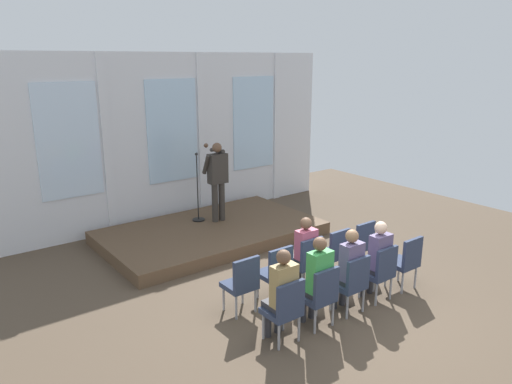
# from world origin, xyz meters

# --- Properties ---
(ground_plane) EXTENTS (14.15, 14.15, 0.00)m
(ground_plane) POSITION_xyz_m (0.00, 0.00, 0.00)
(ground_plane) COLOR brown
(rear_partition) EXTENTS (8.83, 0.14, 3.93)m
(rear_partition) POSITION_xyz_m (0.04, 5.44, 1.98)
(rear_partition) COLOR silver
(rear_partition) RESTS_ON ground
(stage_platform) EXTENTS (4.57, 2.70, 0.26)m
(stage_platform) POSITION_xyz_m (0.00, 3.79, 0.13)
(stage_platform) COLOR brown
(stage_platform) RESTS_ON ground
(speaker) EXTENTS (0.52, 0.69, 1.77)m
(speaker) POSITION_xyz_m (0.36, 4.06, 1.29)
(speaker) COLOR #332D28
(speaker) RESTS_ON stage_platform
(mic_stand) EXTENTS (0.28, 0.28, 1.55)m
(mic_stand) POSITION_xyz_m (0.01, 4.34, 0.60)
(mic_stand) COLOR black
(mic_stand) RESTS_ON stage_platform
(chair_r0_c0) EXTENTS (0.46, 0.44, 0.94)m
(chair_r0_c0) POSITION_xyz_m (-1.33, 0.76, 0.53)
(chair_r0_c0) COLOR #99999E
(chair_r0_c0) RESTS_ON ground
(chair_r0_c1) EXTENTS (0.46, 0.44, 0.94)m
(chair_r0_c1) POSITION_xyz_m (-0.67, 0.76, 0.53)
(chair_r0_c1) COLOR #99999E
(chair_r0_c1) RESTS_ON ground
(chair_r0_c2) EXTENTS (0.46, 0.44, 0.94)m
(chair_r0_c2) POSITION_xyz_m (0.00, 0.76, 0.53)
(chair_r0_c2) COLOR #99999E
(chair_r0_c2) RESTS_ON ground
(audience_r0_c2) EXTENTS (0.36, 0.39, 1.27)m
(audience_r0_c2) POSITION_xyz_m (0.00, 0.85, 0.71)
(audience_r0_c2) COLOR #2D2D33
(audience_r0_c2) RESTS_ON ground
(chair_r0_c3) EXTENTS (0.46, 0.44, 0.94)m
(chair_r0_c3) POSITION_xyz_m (0.67, 0.76, 0.53)
(chair_r0_c3) COLOR #99999E
(chair_r0_c3) RESTS_ON ground
(chair_r0_c4) EXTENTS (0.46, 0.44, 0.94)m
(chair_r0_c4) POSITION_xyz_m (1.33, 0.76, 0.53)
(chair_r0_c4) COLOR #99999E
(chair_r0_c4) RESTS_ON ground
(chair_r1_c0) EXTENTS (0.46, 0.44, 0.94)m
(chair_r1_c0) POSITION_xyz_m (-1.33, -0.24, 0.53)
(chair_r1_c0) COLOR #99999E
(chair_r1_c0) RESTS_ON ground
(audience_r1_c0) EXTENTS (0.36, 0.39, 1.36)m
(audience_r1_c0) POSITION_xyz_m (-1.33, -0.16, 0.75)
(audience_r1_c0) COLOR #2D2D33
(audience_r1_c0) RESTS_ON ground
(chair_r1_c1) EXTENTS (0.46, 0.44, 0.94)m
(chair_r1_c1) POSITION_xyz_m (-0.67, -0.24, 0.53)
(chair_r1_c1) COLOR #99999E
(chair_r1_c1) RESTS_ON ground
(audience_r1_c1) EXTENTS (0.36, 0.39, 1.38)m
(audience_r1_c1) POSITION_xyz_m (-0.67, -0.16, 0.76)
(audience_r1_c1) COLOR #2D2D33
(audience_r1_c1) RESTS_ON ground
(chair_r1_c2) EXTENTS (0.46, 0.44, 0.94)m
(chair_r1_c2) POSITION_xyz_m (0.00, -0.24, 0.53)
(chair_r1_c2) COLOR #99999E
(chair_r1_c2) RESTS_ON ground
(audience_r1_c2) EXTENTS (0.36, 0.39, 1.35)m
(audience_r1_c2) POSITION_xyz_m (0.00, -0.16, 0.75)
(audience_r1_c2) COLOR #2D2D33
(audience_r1_c2) RESTS_ON ground
(chair_r1_c3) EXTENTS (0.46, 0.44, 0.94)m
(chair_r1_c3) POSITION_xyz_m (0.67, -0.24, 0.53)
(chair_r1_c3) COLOR #99999E
(chair_r1_c3) RESTS_ON ground
(audience_r1_c3) EXTENTS (0.36, 0.39, 1.33)m
(audience_r1_c3) POSITION_xyz_m (0.67, -0.15, 0.74)
(audience_r1_c3) COLOR #2D2D33
(audience_r1_c3) RESTS_ON ground
(chair_r1_c4) EXTENTS (0.46, 0.44, 0.94)m
(chair_r1_c4) POSITION_xyz_m (1.33, -0.24, 0.53)
(chair_r1_c4) COLOR #99999E
(chair_r1_c4) RESTS_ON ground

